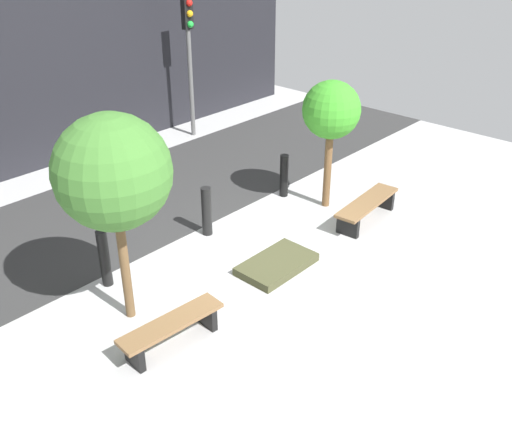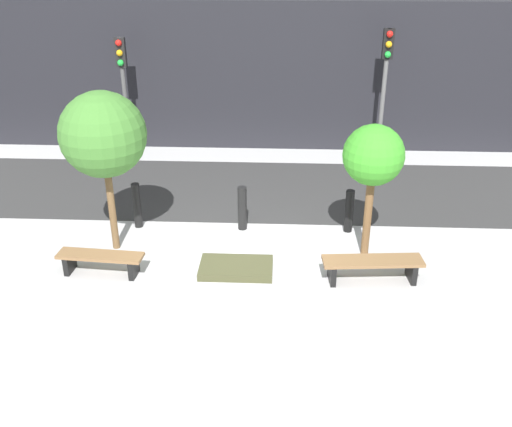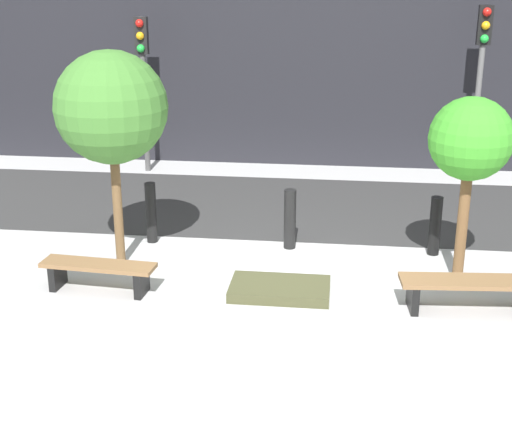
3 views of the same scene
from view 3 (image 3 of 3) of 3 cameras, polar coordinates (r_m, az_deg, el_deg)
ground_plane at (r=10.24m, az=2.01°, el=-5.99°), size 18.00×18.00×0.00m
road_strip at (r=13.72m, az=3.38°, el=0.57°), size 18.00×3.81×0.01m
building_facade at (r=16.55m, az=4.30°, el=11.20°), size 16.20×0.50×4.22m
bench_left at (r=10.28m, az=-12.48°, el=-4.51°), size 1.65×0.52×0.42m
bench_right at (r=9.88m, az=16.76°, el=-5.72°), size 1.88×0.60×0.45m
planter_bed at (r=10.04m, az=1.92°, el=-6.06°), size 1.39×0.82×0.15m
tree_behind_left_bench at (r=10.59m, az=-11.52°, el=8.25°), size 1.65×1.65×3.26m
tree_behind_right_bench at (r=10.29m, az=16.79°, el=5.57°), size 1.16×1.16×2.69m
bollard_far_left at (r=11.89m, az=-8.39°, el=0.07°), size 0.18×0.18×1.02m
bollard_left at (r=11.52m, az=2.73°, el=-0.45°), size 0.20×0.20×0.99m
bollard_center at (r=11.60m, az=14.13°, el=-0.97°), size 0.19×0.19×0.96m
traffic_light_west at (r=15.92m, az=-9.05°, el=11.57°), size 0.28×0.27×3.38m
traffic_light_mid_west at (r=15.55m, az=17.57°, el=11.45°), size 0.28×0.27×3.65m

